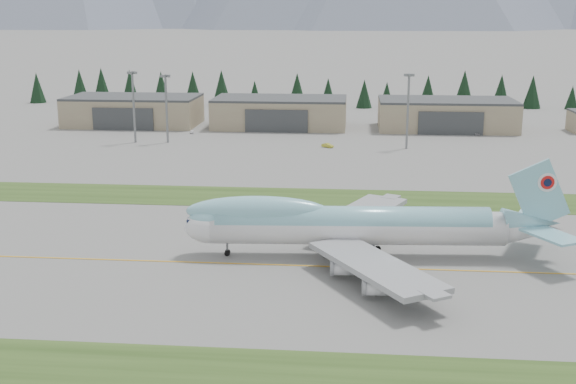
# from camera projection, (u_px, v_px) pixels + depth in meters

# --- Properties ---
(ground) EXTENTS (7000.00, 7000.00, 0.00)m
(ground) POSITION_uv_depth(u_px,v_px,m) (279.00, 265.00, 119.22)
(ground) COLOR slate
(ground) RESTS_ON ground
(grass_strip_near) EXTENTS (400.00, 14.00, 0.08)m
(grass_strip_near) POSITION_uv_depth(u_px,v_px,m) (244.00, 377.00, 82.49)
(grass_strip_near) COLOR #284217
(grass_strip_near) RESTS_ON ground
(grass_strip_far) EXTENTS (400.00, 18.00, 0.08)m
(grass_strip_far) POSITION_uv_depth(u_px,v_px,m) (299.00, 198.00, 162.73)
(grass_strip_far) COLOR #284217
(grass_strip_far) RESTS_ON ground
(taxiway_line_main) EXTENTS (400.00, 0.40, 0.02)m
(taxiway_line_main) POSITION_uv_depth(u_px,v_px,m) (279.00, 265.00, 119.22)
(taxiway_line_main) COLOR gold
(taxiway_line_main) RESTS_ON ground
(boeing_747_freighter) EXTENTS (65.55, 56.59, 17.29)m
(boeing_747_freighter) POSITION_uv_depth(u_px,v_px,m) (353.00, 225.00, 122.09)
(boeing_747_freighter) COLOR silver
(boeing_747_freighter) RESTS_ON ground
(hangar_left) EXTENTS (48.00, 26.60, 10.80)m
(hangar_left) POSITION_uv_depth(u_px,v_px,m) (134.00, 110.00, 269.03)
(hangar_left) COLOR gray
(hangar_left) RESTS_ON ground
(hangar_center) EXTENTS (48.00, 26.60, 10.80)m
(hangar_center) POSITION_uv_depth(u_px,v_px,m) (280.00, 112.00, 264.18)
(hangar_center) COLOR gray
(hangar_center) RESTS_ON ground
(hangar_right) EXTENTS (48.00, 26.60, 10.80)m
(hangar_right) POSITION_uv_depth(u_px,v_px,m) (446.00, 114.00, 258.88)
(hangar_right) COLOR gray
(hangar_right) RESTS_ON ground
(floodlight_masts) EXTENTS (163.94, 7.06, 22.89)m
(floodlight_masts) POSITION_uv_depth(u_px,v_px,m) (334.00, 97.00, 222.83)
(floodlight_masts) COLOR slate
(floodlight_masts) RESTS_ON ground
(service_vehicle_a) EXTENTS (2.07, 3.52, 1.12)m
(service_vehicle_a) POSITION_uv_depth(u_px,v_px,m) (192.00, 133.00, 251.13)
(service_vehicle_a) COLOR white
(service_vehicle_a) RESTS_ON ground
(service_vehicle_b) EXTENTS (4.02, 3.35, 1.29)m
(service_vehicle_b) POSITION_uv_depth(u_px,v_px,m) (328.00, 147.00, 224.46)
(service_vehicle_b) COLOR gold
(service_vehicle_b) RESTS_ON ground
(service_vehicle_c) EXTENTS (2.82, 4.41, 1.19)m
(service_vehicle_c) POSITION_uv_depth(u_px,v_px,m) (476.00, 135.00, 247.65)
(service_vehicle_c) COLOR #A7A6AB
(service_vehicle_c) RESTS_ON ground
(conifer_belt) EXTENTS (275.50, 16.30, 16.88)m
(conifer_belt) POSITION_uv_depth(u_px,v_px,m) (301.00, 90.00, 323.32)
(conifer_belt) COLOR black
(conifer_belt) RESTS_ON ground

